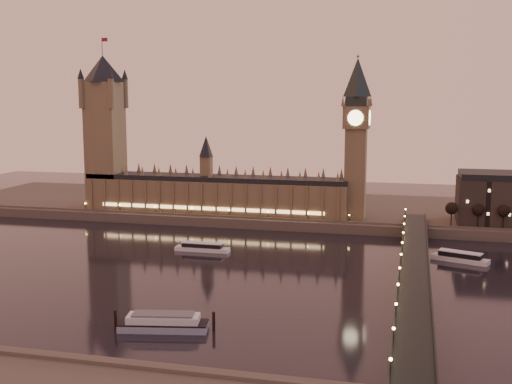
# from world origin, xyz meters

# --- Properties ---
(ground) EXTENTS (700.00, 700.00, 0.00)m
(ground) POSITION_xyz_m (0.00, 0.00, 0.00)
(ground) COLOR black
(ground) RESTS_ON ground
(far_embankment) EXTENTS (560.00, 130.00, 6.00)m
(far_embankment) POSITION_xyz_m (30.00, 165.00, 3.00)
(far_embankment) COLOR #423D35
(far_embankment) RESTS_ON ground
(palace_of_westminster) EXTENTS (180.00, 26.62, 52.00)m
(palace_of_westminster) POSITION_xyz_m (-40.12, 120.99, 21.71)
(palace_of_westminster) COLOR brown
(palace_of_westminster) RESTS_ON ground
(victoria_tower) EXTENTS (31.68, 31.68, 118.00)m
(victoria_tower) POSITION_xyz_m (-120.00, 121.00, 65.79)
(victoria_tower) COLOR brown
(victoria_tower) RESTS_ON ground
(big_ben) EXTENTS (17.68, 17.68, 104.00)m
(big_ben) POSITION_xyz_m (53.99, 120.99, 63.95)
(big_ben) COLOR brown
(big_ben) RESTS_ON ground
(westminster_bridge) EXTENTS (13.20, 260.00, 15.30)m
(westminster_bridge) POSITION_xyz_m (91.61, 0.00, 5.52)
(westminster_bridge) COLOR black
(westminster_bridge) RESTS_ON ground
(bare_tree_0) EXTENTS (6.54, 6.54, 13.31)m
(bare_tree_0) POSITION_xyz_m (113.09, 109.00, 15.95)
(bare_tree_0) COLOR black
(bare_tree_0) RESTS_ON ground
(bare_tree_1) EXTENTS (6.54, 6.54, 13.31)m
(bare_tree_1) POSITION_xyz_m (128.19, 109.00, 15.95)
(bare_tree_1) COLOR black
(bare_tree_1) RESTS_ON ground
(bare_tree_2) EXTENTS (6.54, 6.54, 13.31)m
(bare_tree_2) POSITION_xyz_m (143.30, 109.00, 15.95)
(bare_tree_2) COLOR black
(bare_tree_2) RESTS_ON ground
(cruise_boat_a) EXTENTS (30.21, 6.69, 4.83)m
(cruise_boat_a) POSITION_xyz_m (-21.11, 37.65, 2.13)
(cruise_boat_a) COLOR silver
(cruise_boat_a) RESTS_ON ground
(cruise_boat_b) EXTENTS (29.48, 16.66, 5.31)m
(cruise_boat_b) POSITION_xyz_m (114.91, 48.08, 2.34)
(cruise_boat_b) COLOR silver
(cruise_boat_b) RESTS_ON ground
(moored_barge) EXTENTS (36.58, 15.01, 6.83)m
(moored_barge) POSITION_xyz_m (3.91, -80.19, 2.88)
(moored_barge) COLOR #8A97AF
(moored_barge) RESTS_ON ground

